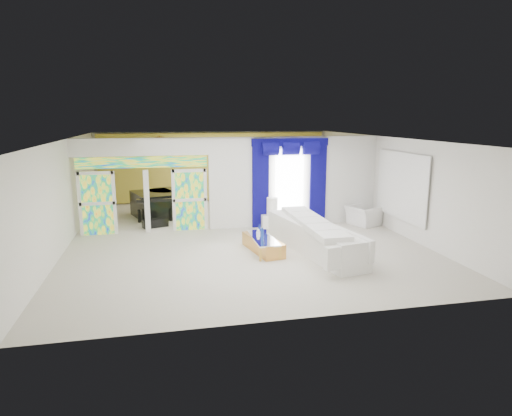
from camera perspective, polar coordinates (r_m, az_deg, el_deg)
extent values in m
plane|color=#B7AF9E|center=(13.92, -2.26, -3.50)|extent=(12.00, 12.00, 0.00)
cube|color=white|center=(15.06, 5.13, 3.46)|extent=(5.70, 0.18, 3.00)
cube|color=white|center=(14.27, -14.51, 7.63)|extent=(4.30, 0.18, 0.55)
cube|color=#994C3F|center=(14.61, -19.75, 0.56)|extent=(0.95, 0.04, 2.00)
cube|color=#994C3F|center=(14.50, -8.53, 1.05)|extent=(0.95, 0.04, 2.00)
cube|color=#994C3F|center=(14.31, -14.41, 5.73)|extent=(4.00, 0.05, 0.35)
cube|color=white|center=(14.90, 4.32, 3.19)|extent=(1.00, 0.02, 2.30)
cube|color=#09044B|center=(14.63, 0.58, 2.87)|extent=(0.55, 0.10, 2.80)
cube|color=#09044B|center=(15.20, 7.97, 3.09)|extent=(0.55, 0.10, 2.80)
cube|color=#09044B|center=(14.73, 4.43, 8.45)|extent=(2.60, 0.12, 0.25)
cube|color=white|center=(14.37, 18.24, 2.71)|extent=(0.04, 2.70, 1.90)
cube|color=gold|center=(19.39, -5.33, 5.31)|extent=(9.70, 0.12, 2.90)
cube|color=white|center=(12.25, 7.40, -3.83)|extent=(1.59, 4.18, 0.78)
cube|color=gold|center=(12.22, 0.91, -4.74)|extent=(0.88, 1.80, 0.38)
cube|color=white|center=(14.86, 3.21, -1.65)|extent=(1.32, 0.45, 0.44)
cylinder|color=white|center=(14.68, 2.10, 0.22)|extent=(0.36, 0.36, 0.58)
imported|color=white|center=(15.55, 13.60, -0.95)|extent=(1.17, 1.25, 0.65)
cube|color=black|center=(16.75, -12.87, 0.43)|extent=(1.87, 2.15, 0.91)
cube|color=black|center=(15.25, -12.85, -1.90)|extent=(0.89, 0.56, 0.28)
cube|color=tan|center=(16.17, -20.01, -0.57)|extent=(0.63, 0.59, 0.81)
sphere|color=gold|center=(16.66, -12.30, 8.01)|extent=(0.60, 0.60, 0.60)
cylinder|color=white|center=(12.45, 0.29, -3.27)|extent=(0.11, 0.11, 0.10)
cylinder|color=#151D95|center=(11.58, 1.27, -4.11)|extent=(0.09, 0.09, 0.23)
cylinder|color=navy|center=(12.72, 0.46, -2.77)|extent=(0.08, 0.08, 0.18)
cylinder|color=#153496|center=(12.07, 0.82, -3.38)|extent=(0.08, 0.08, 0.26)
cylinder|color=white|center=(11.81, 1.61, -3.96)|extent=(0.10, 0.10, 0.16)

